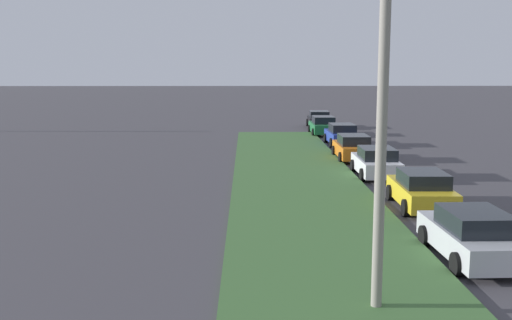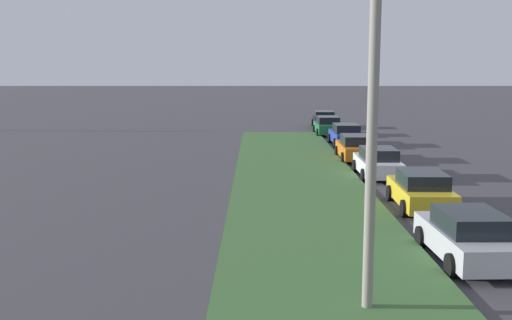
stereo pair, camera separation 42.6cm
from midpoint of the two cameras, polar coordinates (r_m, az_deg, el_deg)
The scene contains 9 objects.
grass_median at distance 19.78m, azimuth 6.30°, elevation -7.12°, with size 60.00×6.00×0.12m, color #3D6633.
parked_car_silver at distance 18.39m, azimuth 19.76°, elevation -6.72°, with size 4.35×2.12×1.47m.
parked_car_yellow at distance 24.36m, azimuth 15.60°, elevation -2.76°, with size 4.34×2.09×1.47m.
parked_car_white at distance 30.70m, azimuth 11.67°, elevation -0.25°, with size 4.32×2.05×1.47m.
parked_car_orange at distance 35.97m, azimuth 9.61°, elevation 1.13°, with size 4.30×2.03×1.47m.
parked_car_blue at distance 42.50m, azimuth 8.64°, elevation 2.33°, with size 4.33×2.08×1.47m.
parked_car_green at distance 48.56m, azimuth 6.94°, elevation 3.18°, with size 4.32×2.06×1.47m.
parked_car_black at distance 54.07m, azimuth 6.59°, elevation 3.76°, with size 4.36×2.13×1.47m.
streetlight at distance 13.46m, azimuth 13.18°, elevation 3.93°, with size 0.38×2.87×7.50m.
Camera 2 is at (-8.90, 8.00, 5.50)m, focal length 42.96 mm.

